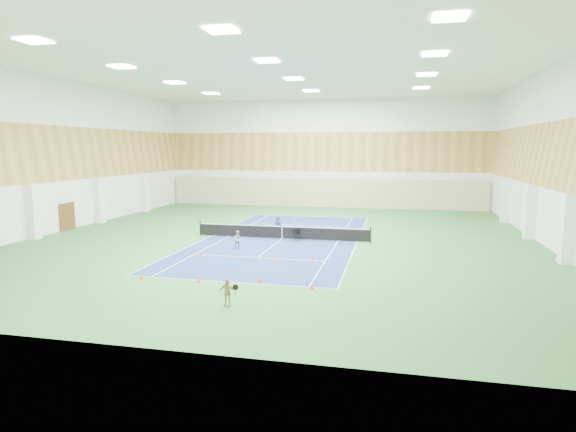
{
  "coord_description": "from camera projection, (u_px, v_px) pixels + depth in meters",
  "views": [
    {
      "loc": [
        7.99,
        -33.76,
        6.56
      ],
      "look_at": [
        0.92,
        -2.12,
        2.0
      ],
      "focal_mm": 30.0,
      "sensor_mm": 36.0,
      "label": 1
    }
  ],
  "objects": [
    {
      "name": "cone_svc_a",
      "position": [
        201.0,
        254.0,
        29.6
      ],
      "size": [
        0.19,
        0.19,
        0.2
      ],
      "primitive_type": "cone",
      "color": "#E6400C",
      "rests_on": "ground"
    },
    {
      "name": "court_surface",
      "position": [
        282.0,
        239.0,
        35.27
      ],
      "size": [
        10.97,
        23.77,
        0.01
      ],
      "primitive_type": "cube",
      "color": "navy",
      "rests_on": "ground"
    },
    {
      "name": "back_curtain",
      "position": [
        322.0,
        193.0,
        54.13
      ],
      "size": [
        35.4,
        0.16,
        3.2
      ],
      "primitive_type": "cube",
      "color": "#C6B793",
      "rests_on": "ground"
    },
    {
      "name": "ground",
      "position": [
        282.0,
        239.0,
        35.27
      ],
      "size": [
        40.0,
        40.0,
        0.0
      ],
      "primitive_type": "plane",
      "color": "#2D6B35",
      "rests_on": "ground"
    },
    {
      "name": "coach",
      "position": [
        278.0,
        227.0,
        35.84
      ],
      "size": [
        0.61,
        0.44,
        1.55
      ],
      "primitive_type": "imported",
      "rotation": [
        0.0,
        0.0,
        3.01
      ],
      "color": "navy",
      "rests_on": "ground"
    },
    {
      "name": "cone_svc_c",
      "position": [
        274.0,
        258.0,
        28.37
      ],
      "size": [
        0.23,
        0.23,
        0.25
      ],
      "primitive_type": "cone",
      "color": "orange",
      "rests_on": "ground"
    },
    {
      "name": "child_court",
      "position": [
        238.0,
        240.0,
        31.68
      ],
      "size": [
        0.74,
        0.7,
        1.2
      ],
      "primitive_type": "imported",
      "rotation": [
        0.0,
        0.0,
        0.58
      ],
      "color": "#9C9BA3",
      "rests_on": "ground"
    },
    {
      "name": "cone_svc_d",
      "position": [
        312.0,
        257.0,
        28.71
      ],
      "size": [
        0.2,
        0.2,
        0.22
      ],
      "primitive_type": "cone",
      "color": "#DF510B",
      "rests_on": "ground"
    },
    {
      "name": "cone_base_a",
      "position": [
        142.0,
        277.0,
        24.31
      ],
      "size": [
        0.22,
        0.22,
        0.24
      ],
      "primitive_type": "cone",
      "color": "#D8500B",
      "rests_on": "ground"
    },
    {
      "name": "ceiling_light_grid",
      "position": [
        282.0,
        71.0,
        33.61
      ],
      "size": [
        21.4,
        25.4,
        0.06
      ],
      "primitive_type": null,
      "color": "white",
      "rests_on": "room_shell"
    },
    {
      "name": "room_shell",
      "position": [
        282.0,
        156.0,
        34.43
      ],
      "size": [
        36.0,
        40.0,
        12.0
      ],
      "primitive_type": null,
      "color": "white",
      "rests_on": "ground"
    },
    {
      "name": "child_apron",
      "position": [
        227.0,
        292.0,
        20.12
      ],
      "size": [
        0.7,
        0.32,
        1.18
      ],
      "primitive_type": "imported",
      "rotation": [
        0.0,
        0.0,
        -0.05
      ],
      "color": "tan",
      "rests_on": "ground"
    },
    {
      "name": "tennis_net",
      "position": [
        282.0,
        231.0,
        35.19
      ],
      "size": [
        12.8,
        0.1,
        1.1
      ],
      "primitive_type": null,
      "color": "black",
      "rests_on": "ground"
    },
    {
      "name": "ball_cart",
      "position": [
        296.0,
        235.0,
        34.38
      ],
      "size": [
        0.62,
        0.62,
        0.81
      ],
      "primitive_type": null,
      "rotation": [
        0.0,
        0.0,
        -0.4
      ],
      "color": "black",
      "rests_on": "ground"
    },
    {
      "name": "door_left_b",
      "position": [
        67.0,
        216.0,
        38.98
      ],
      "size": [
        0.08,
        1.8,
        2.2
      ],
      "primitive_type": "cube",
      "color": "#593319",
      "rests_on": "ground"
    },
    {
      "name": "cone_base_c",
      "position": [
        260.0,
        281.0,
        23.67
      ],
      "size": [
        0.19,
        0.19,
        0.21
      ],
      "primitive_type": "cone",
      "color": "#D83E0B",
      "rests_on": "ground"
    },
    {
      "name": "cone_base_d",
      "position": [
        312.0,
        287.0,
        22.57
      ],
      "size": [
        0.21,
        0.21,
        0.23
      ],
      "primitive_type": "cone",
      "color": "#EB440C",
      "rests_on": "ground"
    },
    {
      "name": "tennis_balls_scatter",
      "position": [
        282.0,
        238.0,
        35.26
      ],
      "size": [
        10.57,
        22.77,
        0.07
      ],
      "primitive_type": null,
      "color": "#CEE727",
      "rests_on": "ground"
    },
    {
      "name": "wood_cladding",
      "position": [
        282.0,
        128.0,
        34.16
      ],
      "size": [
        36.0,
        40.0,
        8.0
      ],
      "primitive_type": null,
      "color": "#BB8D45",
      "rests_on": "room_shell"
    },
    {
      "name": "cone_base_b",
      "position": [
        198.0,
        280.0,
        23.74
      ],
      "size": [
        0.21,
        0.21,
        0.23
      ],
      "primitive_type": "cone",
      "color": "#FF4C0D",
      "rests_on": "ground"
    },
    {
      "name": "cone_svc_b",
      "position": [
        235.0,
        255.0,
        29.26
      ],
      "size": [
        0.21,
        0.21,
        0.23
      ],
      "primitive_type": "cone",
      "color": "orange",
      "rests_on": "ground"
    }
  ]
}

